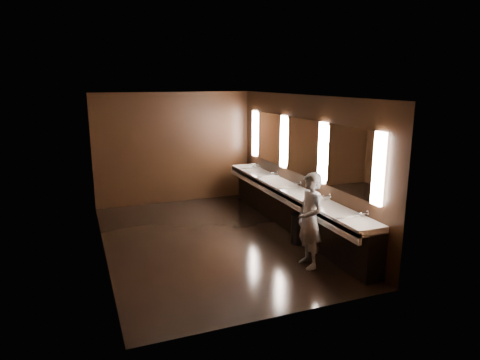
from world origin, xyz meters
The scene contains 10 objects.
floor centered at (0.00, 0.00, 0.00)m, with size 6.00×6.00×0.00m, color black.
ceiling centered at (0.00, 0.00, 2.80)m, with size 4.00×6.00×0.02m, color #2D2D2B.
wall_back centered at (0.00, 3.00, 1.40)m, with size 4.00×0.02×2.80m, color black.
wall_front centered at (0.00, -3.00, 1.40)m, with size 4.00×0.02×2.80m, color black.
wall_left centered at (-2.00, 0.00, 1.40)m, with size 0.02×6.00×2.80m, color black.
wall_right centered at (2.00, 0.00, 1.40)m, with size 0.02×6.00×2.80m, color black.
sink_counter centered at (1.79, 0.00, 0.50)m, with size 0.55×5.40×1.01m.
mirror_band centered at (1.98, 0.00, 1.75)m, with size 0.06×5.03×1.15m.
person centered at (1.19, -1.74, 0.81)m, with size 0.59×0.39×1.62m, color #86A7C8.
trash_bin centered at (1.58, -0.76, 0.28)m, with size 0.36×0.36×0.57m, color black.
Camera 1 is at (-2.36, -7.61, 3.09)m, focal length 32.00 mm.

